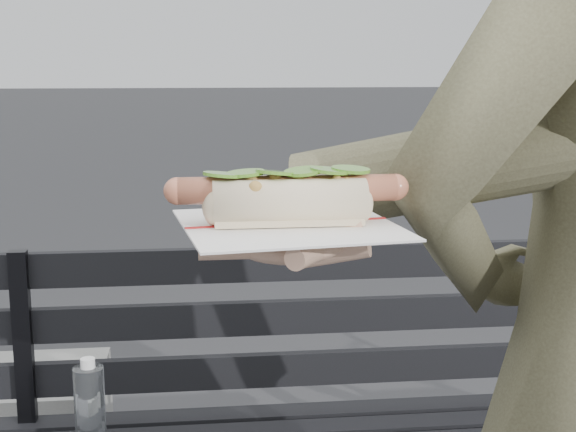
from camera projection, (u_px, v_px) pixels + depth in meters
name	position (u px, v px, depth m)	size (l,w,h in m)	color
park_bench	(318.00, 411.00, 1.79)	(1.50, 0.44, 0.88)	black
held_hotdog	(472.00, 167.00, 0.82)	(0.64, 0.32, 0.20)	#47442F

